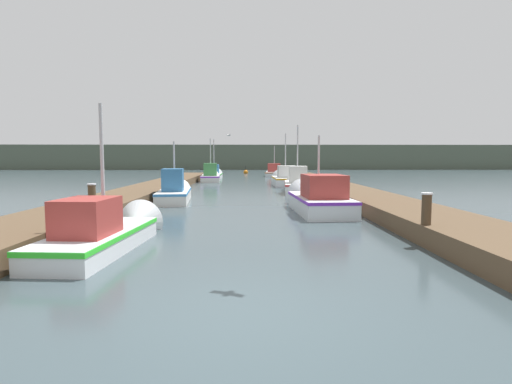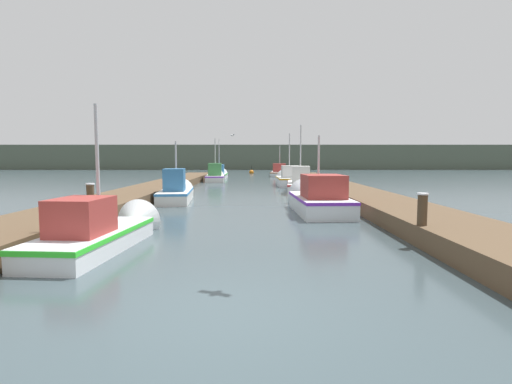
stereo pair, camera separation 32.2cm
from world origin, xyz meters
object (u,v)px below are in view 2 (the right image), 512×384
object	(u,v)px
fishing_boat_3	(300,184)
mooring_piling_2	(217,170)
fishing_boat_0	(102,231)
mooring_piling_1	(421,219)
fishing_boat_6	(219,174)
channel_buoy	(251,172)
fishing_boat_7	(279,172)
fishing_boat_5	(215,176)
mooring_piling_0	(90,206)
fishing_boat_1	(316,199)
fishing_boat_2	(176,191)
seagull_1	(232,135)
fishing_boat_4	(288,179)

from	to	relation	value
fishing_boat_3	mooring_piling_2	distance (m)	24.15
fishing_boat_0	mooring_piling_1	size ratio (longest dim) A/B	3.85
fishing_boat_3	fishing_boat_6	world-z (taller)	fishing_boat_3
mooring_piling_1	channel_buoy	world-z (taller)	mooring_piling_1
fishing_boat_6	fishing_boat_7	size ratio (longest dim) A/B	0.88
fishing_boat_5	fishing_boat_6	bearing A→B (deg)	87.50
fishing_boat_6	channel_buoy	bearing A→B (deg)	72.95
fishing_boat_3	mooring_piling_0	world-z (taller)	fishing_boat_3
fishing_boat_5	fishing_boat_6	world-z (taller)	fishing_boat_6
fishing_boat_0	mooring_piling_2	world-z (taller)	fishing_boat_0
mooring_piling_2	fishing_boat_7	bearing A→B (deg)	-21.80
fishing_boat_1	fishing_boat_6	distance (m)	25.43
fishing_boat_2	fishing_boat_0	bearing A→B (deg)	-93.93
channel_buoy	seagull_1	bearing A→B (deg)	-92.85
mooring_piling_2	channel_buoy	world-z (taller)	mooring_piling_2
fishing_boat_3	mooring_piling_2	size ratio (longest dim) A/B	5.37
fishing_boat_0	mooring_piling_0	world-z (taller)	fishing_boat_0
fishing_boat_5	mooring_piling_0	bearing A→B (deg)	-96.82
fishing_boat_1	fishing_boat_2	bearing A→B (deg)	146.00
mooring_piling_0	mooring_piling_2	size ratio (longest dim) A/B	1.26
fishing_boat_5	mooring_piling_0	xyz separation A→B (m)	(-1.23, -23.46, 0.20)
fishing_boat_1	mooring_piling_2	world-z (taller)	fishing_boat_1
fishing_boat_2	fishing_boat_6	xyz separation A→B (m)	(0.13, 20.94, -0.04)
fishing_boat_0	seagull_1	bearing A→B (deg)	88.79
fishing_boat_1	fishing_boat_2	distance (m)	7.21
mooring_piling_2	fishing_boat_0	bearing A→B (deg)	-88.59
fishing_boat_3	mooring_piling_1	world-z (taller)	fishing_boat_3
fishing_boat_1	fishing_boat_2	world-z (taller)	fishing_boat_1
fishing_boat_5	fishing_boat_7	bearing A→B (deg)	52.35
seagull_1	mooring_piling_1	bearing A→B (deg)	169.81
fishing_boat_5	mooring_piling_2	xyz separation A→B (m)	(-0.94, 12.09, 0.07)
fishing_boat_2	channel_buoy	world-z (taller)	fishing_boat_2
fishing_boat_6	mooring_piling_2	bearing A→B (deg)	96.09
mooring_piling_2	channel_buoy	bearing A→B (deg)	42.29
fishing_boat_4	fishing_boat_6	world-z (taller)	fishing_boat_6
mooring_piling_1	mooring_piling_2	xyz separation A→B (m)	(-8.36, 37.83, -0.10)
fishing_boat_5	mooring_piling_0	size ratio (longest dim) A/B	4.21
mooring_piling_2	fishing_boat_3	bearing A→B (deg)	-72.75
mooring_piling_0	mooring_piling_2	bearing A→B (deg)	89.54
mooring_piling_0	seagull_1	xyz separation A→B (m)	(3.11, 17.12, 2.96)
fishing_boat_1	mooring_piling_1	distance (m)	6.34
fishing_boat_7	fishing_boat_4	bearing A→B (deg)	-85.55
mooring_piling_0	mooring_piling_2	xyz separation A→B (m)	(0.29, 35.55, -0.14)
mooring_piling_2	seagull_1	distance (m)	18.90
fishing_boat_1	fishing_boat_3	size ratio (longest dim) A/B	0.95
fishing_boat_6	fishing_boat_7	distance (m)	7.53
fishing_boat_0	fishing_boat_1	size ratio (longest dim) A/B	0.90
fishing_boat_0	fishing_boat_4	bearing A→B (deg)	77.88
fishing_boat_2	mooring_piling_2	world-z (taller)	fishing_boat_2
fishing_boat_5	channel_buoy	bearing A→B (deg)	75.39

